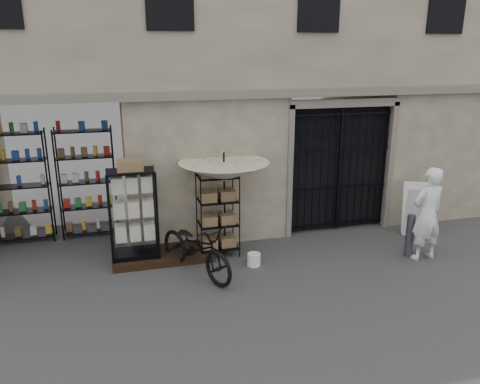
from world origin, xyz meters
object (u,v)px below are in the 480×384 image
object	(u,v)px
wire_rack	(218,214)
display_cabinet	(134,218)
steel_bollard	(410,236)
easel_sign	(417,210)
market_umbrella	(224,167)
shopkeeper	(422,258)
white_bucket	(254,259)
bicycle	(197,274)

from	to	relation	value
wire_rack	display_cabinet	bearing A→B (deg)	-165.49
steel_bollard	easel_sign	distance (m)	1.23
market_umbrella	shopkeeper	bearing A→B (deg)	-18.95
wire_rack	white_bucket	size ratio (longest dim) A/B	6.87
steel_bollard	easel_sign	world-z (taller)	easel_sign
market_umbrella	steel_bollard	world-z (taller)	market_umbrella
market_umbrella	easel_sign	distance (m)	4.62
display_cabinet	wire_rack	xyz separation A→B (m)	(1.69, 0.00, -0.07)
white_bucket	shopkeeper	xyz separation A→B (m)	(3.45, -0.56, -0.13)
wire_rack	easel_sign	world-z (taller)	wire_rack
wire_rack	shopkeeper	xyz separation A→B (m)	(4.01, -1.30, -0.88)
market_umbrella	steel_bollard	bearing A→B (deg)	-17.44
market_umbrella	white_bucket	bearing A→B (deg)	-61.43
display_cabinet	steel_bollard	distance (m)	5.62
display_cabinet	market_umbrella	size ratio (longest dim) A/B	0.74
wire_rack	bicycle	size ratio (longest dim) A/B	0.88
display_cabinet	wire_rack	bearing A→B (deg)	14.43
steel_bollard	shopkeeper	xyz separation A→B (m)	(0.22, -0.18, -0.45)
display_cabinet	bicycle	xyz separation A→B (m)	(1.09, -0.80, -0.94)
market_umbrella	easel_sign	world-z (taller)	market_umbrella
bicycle	white_bucket	bearing A→B (deg)	-24.60
bicycle	steel_bollard	size ratio (longest dim) A/B	2.28
display_cabinet	easel_sign	size ratio (longest dim) A/B	1.61
shopkeeper	easel_sign	distance (m)	1.39
shopkeeper	display_cabinet	bearing A→B (deg)	-18.83
market_umbrella	shopkeeper	xyz separation A→B (m)	(3.86, -1.33, -1.87)
white_bucket	bicycle	xyz separation A→B (m)	(-1.16, -0.07, -0.13)
display_cabinet	steel_bollard	world-z (taller)	display_cabinet
display_cabinet	market_umbrella	distance (m)	2.06
steel_bollard	shopkeeper	size ratio (longest dim) A/B	0.46
display_cabinet	wire_rack	distance (m)	1.69
display_cabinet	market_umbrella	world-z (taller)	market_umbrella
wire_rack	steel_bollard	world-z (taller)	wire_rack
wire_rack	shopkeeper	distance (m)	4.31
market_umbrella	display_cabinet	bearing A→B (deg)	-179.16
market_umbrella	easel_sign	bearing A→B (deg)	-2.78
white_bucket	easel_sign	size ratio (longest dim) A/B	0.22
wire_rack	bicycle	distance (m)	1.33
easel_sign	display_cabinet	bearing A→B (deg)	-158.47
wire_rack	bicycle	xyz separation A→B (m)	(-0.60, -0.81, -0.88)
white_bucket	shopkeeper	bearing A→B (deg)	-9.27
bicycle	easel_sign	size ratio (longest dim) A/B	1.71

